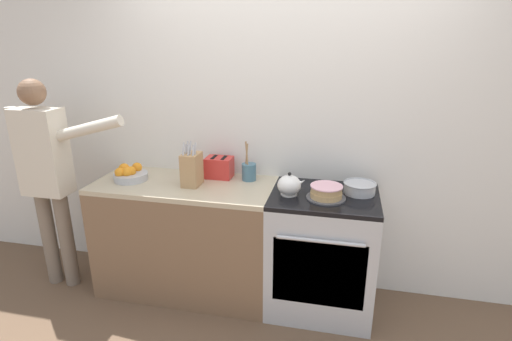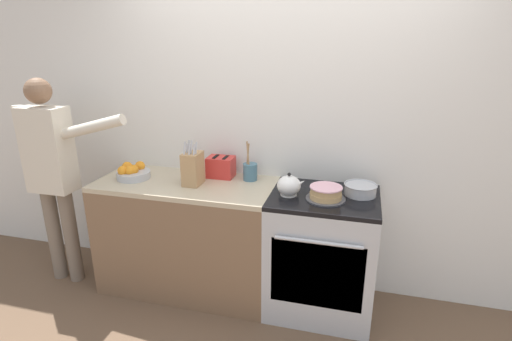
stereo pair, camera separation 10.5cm
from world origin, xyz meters
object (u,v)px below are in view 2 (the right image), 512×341
(fruit_bowl, at_px, (132,172))
(toaster, at_px, (221,167))
(utensil_crock, at_px, (250,171))
(person_baker, at_px, (52,166))
(stove_range, at_px, (321,253))
(tea_kettle, at_px, (289,186))
(mixing_bowl, at_px, (360,189))
(layer_cake, at_px, (326,193))
(knife_block, at_px, (193,168))

(fruit_bowl, bearing_deg, toaster, 17.65)
(utensil_crock, distance_m, person_baker, 1.52)
(fruit_bowl, distance_m, person_baker, 0.62)
(stove_range, xyz_separation_m, tea_kettle, (-0.24, -0.05, 0.52))
(tea_kettle, height_order, utensil_crock, utensil_crock)
(tea_kettle, relative_size, person_baker, 0.12)
(mixing_bowl, relative_size, fruit_bowl, 0.90)
(layer_cake, distance_m, mixing_bowl, 0.26)
(stove_range, height_order, fruit_bowl, fruit_bowl)
(stove_range, bearing_deg, knife_block, -178.85)
(layer_cake, bearing_deg, mixing_bowl, 32.86)
(stove_range, relative_size, toaster, 4.14)
(person_baker, bearing_deg, tea_kettle, 7.51)
(layer_cake, xyz_separation_m, person_baker, (-2.07, -0.09, 0.05))
(mixing_bowl, xyz_separation_m, person_baker, (-2.29, -0.23, 0.05))
(stove_range, height_order, person_baker, person_baker)
(tea_kettle, xyz_separation_m, utensil_crock, (-0.34, 0.23, 0.00))
(toaster, bearing_deg, layer_cake, -17.10)
(tea_kettle, bearing_deg, mixing_bowl, 15.10)
(tea_kettle, distance_m, fruit_bowl, 1.22)
(layer_cake, bearing_deg, tea_kettle, 176.45)
(mixing_bowl, bearing_deg, person_baker, -174.17)
(mixing_bowl, bearing_deg, utensil_crock, 173.01)
(stove_range, height_order, mixing_bowl, mixing_bowl)
(stove_range, bearing_deg, utensil_crock, 162.92)
(layer_cake, distance_m, utensil_crock, 0.64)
(tea_kettle, height_order, mixing_bowl, tea_kettle)
(tea_kettle, bearing_deg, layer_cake, -3.55)
(layer_cake, distance_m, fruit_bowl, 1.47)
(mixing_bowl, relative_size, toaster, 1.04)
(stove_range, relative_size, mixing_bowl, 3.97)
(stove_range, distance_m, toaster, 0.99)
(stove_range, distance_m, knife_block, 1.11)
(knife_block, xyz_separation_m, fruit_bowl, (-0.50, 0.00, -0.08))
(stove_range, distance_m, mixing_bowl, 0.55)
(utensil_crock, bearing_deg, stove_range, -17.08)
(stove_range, bearing_deg, person_baker, -175.67)
(knife_block, bearing_deg, toaster, 56.12)
(mixing_bowl, height_order, utensil_crock, utensil_crock)
(fruit_bowl, bearing_deg, utensil_crock, 12.33)
(knife_block, bearing_deg, mixing_bowl, 4.69)
(layer_cake, distance_m, knife_block, 0.97)
(stove_range, bearing_deg, layer_cake, -80.07)
(knife_block, bearing_deg, person_baker, -172.95)
(person_baker, bearing_deg, layer_cake, 6.67)
(tea_kettle, height_order, knife_block, knife_block)
(toaster, bearing_deg, utensil_crock, -2.98)
(fruit_bowl, bearing_deg, layer_cake, -1.93)
(stove_range, relative_size, layer_cake, 3.38)
(layer_cake, height_order, person_baker, person_baker)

